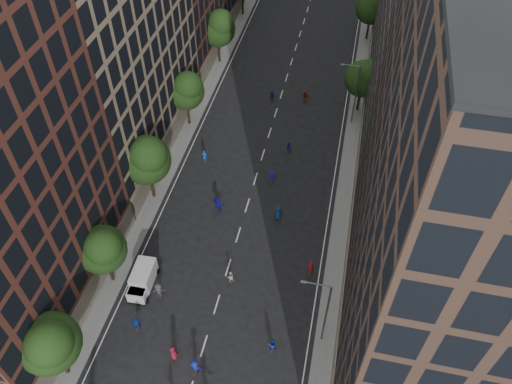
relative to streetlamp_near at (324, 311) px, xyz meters
The scene contains 31 objects.
ground 30.30m from the streetlamp_near, 110.32° to the left, with size 240.00×240.00×0.00m, color black.
sidewalk_left 42.27m from the streetlamp_near, 122.21° to the left, with size 4.00×105.00×0.15m, color slate.
sidewalk_right 35.90m from the streetlamp_near, 87.37° to the left, with size 4.00×105.00×0.15m, color slate.
bldg_left_b 39.13m from the streetlamp_near, 141.93° to the left, with size 14.00×26.00×34.00m, color #957C61.
bldg_right_a 15.75m from the streetlamp_near, 19.17° to the left, with size 14.00×30.00×36.00m, color #432E24.
bldg_right_b 35.03m from the streetlamp_near, 74.90° to the left, with size 14.00×28.00×33.00m, color #635A52.
tree_left_0 22.89m from the streetlamp_near, 159.12° to the right, with size 5.20×5.20×8.83m.
tree_left_1 21.47m from the streetlamp_near, behind, with size 4.80×4.80×8.21m.
tree_left_2 25.48m from the streetlamp_near, 147.07° to the left, with size 5.60×5.60×9.45m.
tree_left_3 35.12m from the streetlamp_near, 127.52° to the left, with size 5.00×5.00×8.58m.
tree_left_4 48.78m from the streetlamp_near, 115.99° to the left, with size 5.40×5.40×9.08m.
tree_right_a 35.87m from the streetlamp_near, 88.38° to the left, with size 5.00×5.00×8.39m.
tree_right_b 55.86m from the streetlamp_near, 88.95° to the left, with size 5.20×5.20×8.83m.
streetlamp_near is the anchor object (origin of this frame).
streetlamp_far 33.00m from the streetlamp_near, 90.00° to the left, with size 2.64×0.22×9.06m.
cargo_van 18.70m from the streetlamp_near, behind, with size 2.20×4.41×2.31m.
skater_2 6.31m from the streetlamp_near, 154.71° to the right, with size 0.76×0.59×1.57m, color #162ABA.
skater_3 12.48m from the streetlamp_near, 152.16° to the right, with size 1.11×0.64×1.72m, color #151FB1.
skater_4 17.75m from the streetlamp_near, behind, with size 1.09×0.46×1.87m, color #1334A1.
skater_6 14.18m from the streetlamp_near, 159.78° to the right, with size 0.87×0.56×1.78m, color maroon.
skater_7 8.57m from the streetlamp_near, 104.50° to the left, with size 0.70×0.46×1.92m, color maroon.
skater_8 11.51m from the streetlamp_near, 155.45° to the left, with size 0.73×0.57×1.51m, color silver.
skater_9 16.75m from the streetlamp_near, behind, with size 1.25×0.72×1.93m, color #3C3C41.
skater_10 16.18m from the streetlamp_near, 115.34° to the left, with size 0.92×0.38×1.57m, color #1E653E.
skater_11 19.63m from the streetlamp_near, 134.87° to the left, with size 1.80×0.57×1.94m, color #1E15AD.
skater_12 15.83m from the streetlamp_near, 115.15° to the left, with size 0.84×0.55×1.72m, color #123B96.
skater_13 27.52m from the streetlamp_near, 129.47° to the left, with size 0.70×0.46×1.92m, color blue.
skater_14 26.66m from the streetlamp_near, 106.09° to the left, with size 0.74×0.58×1.52m, color #1420A4.
skater_15 21.63m from the streetlamp_near, 113.08° to the left, with size 1.02×0.59×1.58m, color #1D16B6.
skater_16 37.63m from the streetlamp_near, 107.75° to the left, with size 0.98×0.41×1.67m, color navy.
skater_17 37.45m from the streetlamp_near, 100.48° to the left, with size 1.55×0.49×1.67m, color #9E2E1A.
Camera 1 is at (9.31, -10.88, 43.66)m, focal length 35.00 mm.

